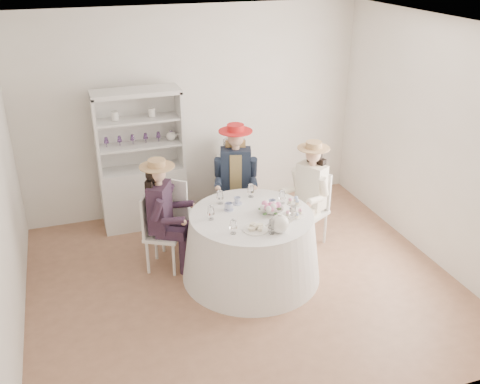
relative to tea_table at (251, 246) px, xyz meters
name	(u,v)px	position (x,y,z in m)	size (l,w,h in m)	color
ground	(243,282)	(-0.13, -0.11, -0.38)	(4.50, 4.50, 0.00)	#8D6046
ceiling	(244,27)	(-0.13, -0.11, 2.32)	(4.50, 4.50, 0.00)	white
wall_back	(193,112)	(-0.13, 1.89, 0.97)	(4.50, 4.50, 0.00)	silver
wall_front	(341,279)	(-0.13, -2.11, 0.97)	(4.50, 4.50, 0.00)	silver
wall_right	(435,143)	(2.12, -0.11, 0.97)	(4.50, 4.50, 0.00)	silver
tea_table	(251,246)	(0.00, 0.00, 0.00)	(1.52, 1.52, 0.76)	white
hutch	(143,179)	(-0.90, 1.59, 0.26)	(1.11, 0.53, 1.79)	silver
side_table	(234,186)	(0.32, 1.56, -0.01)	(0.48, 0.48, 0.74)	silver
hatbox	(234,150)	(0.32, 1.56, 0.51)	(0.29, 0.29, 0.29)	black
guest_left	(162,209)	(-0.87, 0.46, 0.37)	(0.56, 0.51, 1.32)	silver
guest_mid	(236,174)	(0.15, 0.98, 0.43)	(0.54, 0.58, 1.43)	silver
guest_right	(310,188)	(0.89, 0.43, 0.37)	(0.56, 0.51, 1.32)	silver
spare_chair	(177,211)	(-0.64, 0.77, 0.15)	(0.57, 0.57, 0.98)	silver
teacup_a	(229,207)	(-0.20, 0.18, 0.42)	(0.09, 0.09, 0.07)	white
teacup_b	(237,201)	(-0.06, 0.29, 0.42)	(0.08, 0.08, 0.07)	white
teacup_c	(272,204)	(0.28, 0.11, 0.42)	(0.09, 0.09, 0.07)	white
flower_bowl	(272,210)	(0.23, -0.02, 0.41)	(0.23, 0.23, 0.06)	white
flower_arrangement	(270,207)	(0.19, -0.05, 0.47)	(0.18, 0.18, 0.07)	pink
table_teapot	(280,224)	(0.14, -0.42, 0.47)	(0.27, 0.19, 0.20)	white
sandwich_plate	(256,229)	(-0.07, -0.32, 0.40)	(0.26, 0.26, 0.06)	white
cupcake_stand	(294,209)	(0.42, -0.16, 0.46)	(0.21, 0.21, 0.20)	white
stemware_set	(252,208)	(0.00, 0.00, 0.46)	(0.93, 0.93, 0.15)	white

